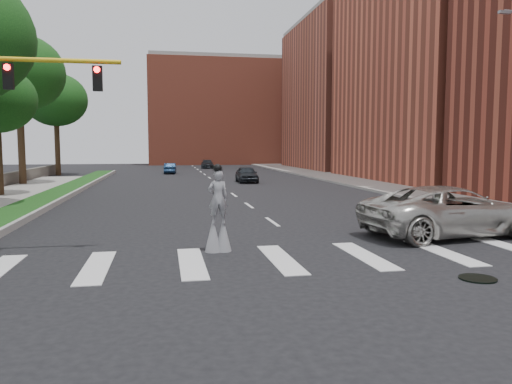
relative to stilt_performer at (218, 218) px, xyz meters
name	(u,v)px	position (x,y,z in m)	size (l,w,h in m)	color
ground_plane	(335,266)	(2.95, -2.42, -1.05)	(160.00, 160.00, 0.00)	black
grass_median	(52,196)	(-8.55, 17.58, -0.93)	(2.00, 60.00, 0.25)	#133E11
median_curb	(70,196)	(-7.50, 17.58, -0.91)	(0.20, 60.00, 0.28)	gray
sidewalk_right	(378,185)	(15.45, 22.58, -0.96)	(5.00, 90.00, 0.18)	gray
manhole	(478,279)	(5.95, -4.42, -1.03)	(0.90, 0.90, 0.04)	black
building_mid	(454,51)	(24.95, 27.58, 10.95)	(16.00, 22.00, 24.00)	#BD543B
building_far	(356,97)	(24.95, 51.58, 8.95)	(16.00, 22.00, 20.00)	#AC533F
building_backdrop	(222,114)	(8.95, 75.58, 7.95)	(26.00, 14.00, 18.00)	#BD543B
stilt_performer	(218,218)	(0.00, 0.00, 0.00)	(0.84, 0.54, 2.73)	#2F2013
suv_crossing	(451,211)	(8.63, 1.13, -0.14)	(3.04, 6.59, 1.83)	beige
car_near	(247,174)	(5.66, 28.65, -0.33)	(1.71, 4.25, 1.45)	black
car_mid	(170,168)	(-0.87, 43.99, -0.44)	(1.29, 3.69, 1.22)	#152C4B
car_far	(207,164)	(4.58, 56.75, -0.44)	(1.71, 4.22, 1.22)	black
tree_4	(18,73)	(-12.98, 28.19, 8.04)	(7.27, 7.27, 12.22)	#2F2013
tree_5	(56,100)	(-13.08, 42.76, 7.17)	(6.78, 6.78, 11.15)	#2F2013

